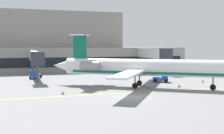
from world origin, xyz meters
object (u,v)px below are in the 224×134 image
Objects in this scene: baggage_tug at (162,78)px; fuel_tank at (127,69)px; regional_jet at (142,68)px; pushback_tractor at (35,75)px.

baggage_tug is 13.92m from fuel_tank.
regional_jet is 24.38m from pushback_tractor.
pushback_tractor is at bearing 149.46° from baggage_tug.
baggage_tug reaches higher than pushback_tractor.
baggage_tug is 25.85m from pushback_tractor.
regional_jet reaches higher than baggage_tug.
baggage_tug is 0.45× the size of fuel_tank.
fuel_tank is at bearing 96.70° from baggage_tug.
regional_jet is 3.80× the size of fuel_tank.
regional_jet is 8.50× the size of baggage_tug.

